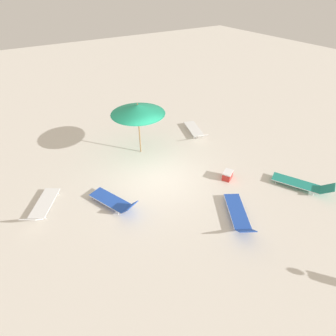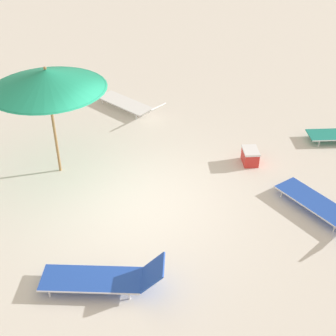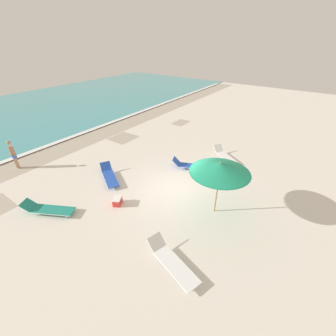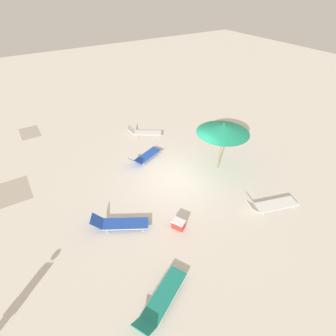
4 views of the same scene
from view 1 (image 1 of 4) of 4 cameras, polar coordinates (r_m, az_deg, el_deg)
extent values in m
cube|color=silver|center=(11.66, -2.31, -2.16)|extent=(60.00, 60.00, 0.16)
cylinder|color=#9E7547|center=(12.71, -6.25, 7.90)|extent=(0.06, 0.06, 2.29)
cone|color=#1E936B|center=(12.21, -6.61, 12.60)|extent=(2.51, 2.51, 0.42)
cylinder|color=#166E50|center=(12.29, -6.55, 11.76)|extent=(2.43, 2.43, 0.01)
sphere|color=#9E7547|center=(12.11, -6.69, 13.64)|extent=(0.07, 0.07, 0.07)
cube|color=white|center=(11.16, -25.25, -6.84)|extent=(1.42, 1.71, 0.03)
cylinder|color=silver|center=(11.04, -23.85, -6.94)|extent=(0.94, 1.39, 0.03)
cylinder|color=silver|center=(11.30, -26.62, -6.74)|extent=(0.94, 1.39, 0.03)
cube|color=white|center=(10.42, -27.61, -9.88)|extent=(0.71, 0.66, 0.41)
cylinder|color=silver|center=(11.54, -22.82, -5.09)|extent=(0.03, 0.03, 0.16)
cylinder|color=silver|center=(11.75, -25.10, -4.96)|extent=(0.03, 0.03, 0.16)
cylinder|color=silver|center=(10.72, -25.15, -9.65)|extent=(0.03, 0.03, 0.16)
cylinder|color=silver|center=(10.95, -27.58, -9.40)|extent=(0.03, 0.03, 0.16)
cube|color=white|center=(14.99, 5.67, 8.47)|extent=(1.12, 1.95, 0.03)
cylinder|color=silver|center=(15.09, 6.75, 8.59)|extent=(0.58, 1.78, 0.03)
cylinder|color=silver|center=(14.89, 4.57, 8.34)|extent=(0.58, 1.78, 0.03)
cube|color=white|center=(13.98, 7.29, 6.89)|extent=(0.68, 0.60, 0.36)
cylinder|color=silver|center=(15.71, 5.64, 9.49)|extent=(0.03, 0.03, 0.16)
cylinder|color=silver|center=(15.55, 3.84, 9.29)|extent=(0.03, 0.03, 0.16)
cylinder|color=silver|center=(14.53, 7.56, 6.92)|extent=(0.03, 0.03, 0.16)
cylinder|color=silver|center=(14.36, 5.66, 6.68)|extent=(0.03, 0.03, 0.16)
cube|color=#1E8475|center=(12.24, 26.03, -2.88)|extent=(1.41, 1.93, 0.03)
cylinder|color=silver|center=(12.48, 26.22, -2.10)|extent=(0.91, 1.66, 0.03)
cylinder|color=silver|center=(11.99, 25.83, -3.68)|extent=(0.91, 1.66, 0.03)
cube|color=#1E8475|center=(12.24, 31.40, -3.84)|extent=(0.72, 0.67, 0.36)
cylinder|color=silver|center=(12.49, 22.89, -1.57)|extent=(0.03, 0.03, 0.16)
cylinder|color=silver|center=(12.08, 22.44, -2.88)|extent=(0.03, 0.03, 0.16)
cylinder|color=silver|center=(12.55, 29.26, -3.53)|extent=(0.03, 0.03, 0.16)
cylinder|color=silver|center=(12.14, 29.04, -4.91)|extent=(0.03, 0.03, 0.16)
cube|color=blue|center=(10.48, -12.57, -6.75)|extent=(1.22, 1.81, 0.03)
cylinder|color=silver|center=(10.62, -11.43, -5.86)|extent=(0.69, 1.59, 0.03)
cylinder|color=silver|center=(10.35, -13.74, -7.66)|extent=(0.69, 1.59, 0.03)
cube|color=blue|center=(9.77, -8.36, -8.42)|extent=(0.69, 0.59, 0.42)
cylinder|color=silver|center=(11.06, -14.01, -4.95)|extent=(0.03, 0.03, 0.16)
cylinder|color=silver|center=(10.83, -15.95, -6.38)|extent=(0.03, 0.03, 0.16)
cylinder|color=silver|center=(10.29, -8.86, -7.88)|extent=(0.03, 0.03, 0.16)
cylinder|color=silver|center=(10.06, -10.82, -9.51)|extent=(0.03, 0.03, 0.16)
cube|color=blue|center=(10.15, 14.76, -8.94)|extent=(1.41, 1.85, 0.03)
cylinder|color=silver|center=(10.24, 16.39, -8.82)|extent=(0.92, 1.56, 0.03)
cylinder|color=silver|center=(10.07, 13.10, -9.05)|extent=(0.92, 1.56, 0.03)
cube|color=blue|center=(9.32, 16.61, -12.94)|extent=(0.71, 0.66, 0.39)
cylinder|color=silver|center=(10.76, 15.09, -6.56)|extent=(0.03, 0.03, 0.16)
cylinder|color=silver|center=(10.62, 12.44, -6.71)|extent=(0.03, 0.03, 0.16)
cylinder|color=silver|center=(9.85, 17.13, -12.09)|extent=(0.03, 0.03, 0.16)
cylinder|color=silver|center=(9.70, 14.21, -12.35)|extent=(0.03, 0.03, 0.16)
cube|color=red|center=(11.68, 12.82, -1.63)|extent=(0.58, 0.53, 0.32)
cube|color=white|center=(11.57, 12.95, -0.92)|extent=(0.61, 0.55, 0.05)
camera|label=2|loc=(4.76, -61.37, 3.78)|focal=50.00mm
camera|label=3|loc=(17.80, 14.07, 34.91)|focal=24.00mm
camera|label=4|loc=(12.80, 56.53, 27.16)|focal=28.00mm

